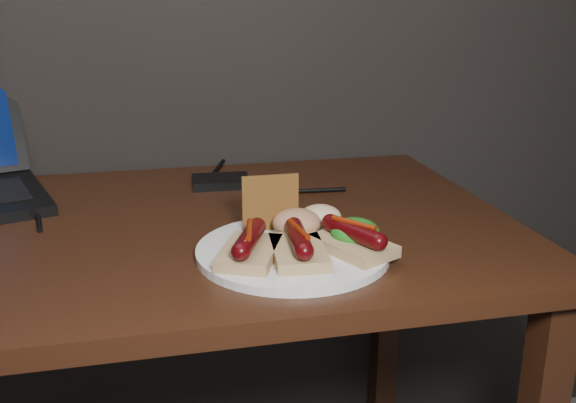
% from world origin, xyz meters
% --- Properties ---
extents(desk, '(1.40, 0.70, 0.75)m').
position_xyz_m(desk, '(0.00, 1.38, 0.66)').
color(desk, '#351A0D').
rests_on(desk, ground).
extents(hard_drive, '(0.11, 0.08, 0.02)m').
position_xyz_m(hard_drive, '(0.25, 1.58, 0.76)').
color(hard_drive, black).
rests_on(hard_drive, desk).
extents(desk_cables, '(0.99, 0.40, 0.01)m').
position_xyz_m(desk_cables, '(0.01, 1.54, 0.75)').
color(desk_cables, black).
rests_on(desk_cables, desk).
extents(plate, '(0.33, 0.33, 0.01)m').
position_xyz_m(plate, '(0.31, 1.21, 0.76)').
color(plate, silver).
rests_on(plate, desk).
extents(bread_sausage_left, '(0.11, 0.13, 0.04)m').
position_xyz_m(bread_sausage_left, '(0.25, 1.19, 0.78)').
color(bread_sausage_left, tan).
rests_on(bread_sausage_left, plate).
extents(bread_sausage_center, '(0.08, 0.12, 0.04)m').
position_xyz_m(bread_sausage_center, '(0.31, 1.17, 0.78)').
color(bread_sausage_center, tan).
rests_on(bread_sausage_center, plate).
extents(bread_sausage_right, '(0.11, 0.13, 0.04)m').
position_xyz_m(bread_sausage_right, '(0.39, 1.18, 0.78)').
color(bread_sausage_right, tan).
rests_on(bread_sausage_right, plate).
extents(crispbread, '(0.08, 0.01, 0.08)m').
position_xyz_m(crispbread, '(0.29, 1.29, 0.80)').
color(crispbread, olive).
rests_on(crispbread, plate).
extents(salad_greens, '(0.07, 0.07, 0.04)m').
position_xyz_m(salad_greens, '(0.40, 1.20, 0.78)').
color(salad_greens, '#155611').
rests_on(salad_greens, plate).
extents(salsa_mound, '(0.07, 0.07, 0.04)m').
position_xyz_m(salsa_mound, '(0.33, 1.26, 0.78)').
color(salsa_mound, maroon).
rests_on(salsa_mound, plate).
extents(coleslaw_mound, '(0.06, 0.06, 0.04)m').
position_xyz_m(coleslaw_mound, '(0.37, 1.28, 0.78)').
color(coleslaw_mound, white).
rests_on(coleslaw_mound, plate).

